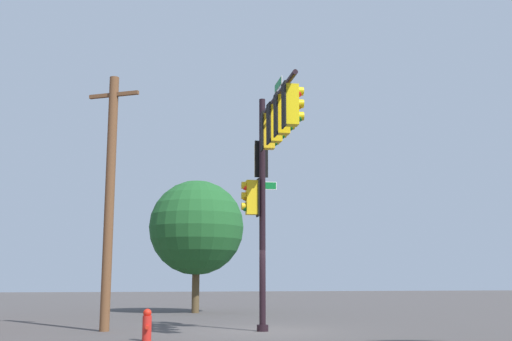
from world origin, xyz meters
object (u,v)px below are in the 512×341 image
object	(u,v)px
signal_pole_assembly	(270,155)
tree_mid	(197,228)
utility_pole	(110,196)
fire_hydrant	(147,325)

from	to	relation	value
signal_pole_assembly	tree_mid	distance (m)	12.33
utility_pole	fire_hydrant	bearing A→B (deg)	20.32
fire_hydrant	tree_mid	distance (m)	14.02
tree_mid	utility_pole	bearing A→B (deg)	-20.78
tree_mid	fire_hydrant	bearing A→B (deg)	-10.88
fire_hydrant	tree_mid	xyz separation A→B (m)	(-13.29, 2.55, 3.66)
signal_pole_assembly	utility_pole	bearing A→B (deg)	-115.23
signal_pole_assembly	utility_pole	size ratio (longest dim) A/B	0.91
signal_pole_assembly	utility_pole	world-z (taller)	utility_pole
signal_pole_assembly	fire_hydrant	world-z (taller)	signal_pole_assembly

